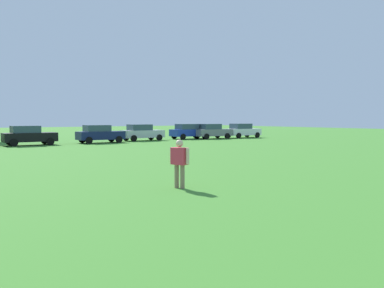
{
  "coord_description": "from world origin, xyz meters",
  "views": [
    {
      "loc": [
        -3.63,
        2.6,
        2.33
      ],
      "look_at": [
        1.57,
        10.24,
        1.74
      ],
      "focal_mm": 37.9,
      "sensor_mm": 36.0,
      "label": 1
    }
  ],
  "objects_px": {
    "parked_car_silver_4": "(142,132)",
    "parked_car_gray_6": "(212,131)",
    "parked_car_black_2": "(29,135)",
    "parked_car_white_7": "(242,131)",
    "adult_bystander": "(180,159)",
    "parked_car_navy_3": "(100,134)",
    "parked_car_blue_5": "(189,131)"
  },
  "relations": [
    {
      "from": "parked_car_navy_3",
      "to": "parked_car_blue_5",
      "type": "bearing_deg",
      "value": 6.87
    },
    {
      "from": "parked_car_silver_4",
      "to": "parked_car_blue_5",
      "type": "relative_size",
      "value": 1.0
    },
    {
      "from": "adult_bystander",
      "to": "parked_car_white_7",
      "type": "bearing_deg",
      "value": 114.28
    },
    {
      "from": "parked_car_silver_4",
      "to": "parked_car_gray_6",
      "type": "relative_size",
      "value": 1.0
    },
    {
      "from": "parked_car_navy_3",
      "to": "parked_car_silver_4",
      "type": "xyz_separation_m",
      "value": [
        5.04,
        1.19,
        0.0
      ]
    },
    {
      "from": "parked_car_white_7",
      "to": "adult_bystander",
      "type": "bearing_deg",
      "value": -134.72
    },
    {
      "from": "parked_car_gray_6",
      "to": "parked_car_blue_5",
      "type": "bearing_deg",
      "value": 156.15
    },
    {
      "from": "adult_bystander",
      "to": "parked_car_white_7",
      "type": "distance_m",
      "value": 35.23
    },
    {
      "from": "adult_bystander",
      "to": "parked_car_gray_6",
      "type": "distance_m",
      "value": 32.49
    },
    {
      "from": "parked_car_gray_6",
      "to": "parked_car_black_2",
      "type": "bearing_deg",
      "value": -179.56
    },
    {
      "from": "parked_car_black_2",
      "to": "parked_car_silver_4",
      "type": "xyz_separation_m",
      "value": [
        11.34,
        1.07,
        0.0
      ]
    },
    {
      "from": "parked_car_black_2",
      "to": "adult_bystander",
      "type": "bearing_deg",
      "value": -91.67
    },
    {
      "from": "parked_car_black_2",
      "to": "parked_car_silver_4",
      "type": "relative_size",
      "value": 1.0
    },
    {
      "from": "parked_car_black_2",
      "to": "parked_car_white_7",
      "type": "xyz_separation_m",
      "value": [
        24.05,
        -0.1,
        0.0
      ]
    },
    {
      "from": "parked_car_navy_3",
      "to": "parked_car_white_7",
      "type": "height_order",
      "value": "same"
    },
    {
      "from": "adult_bystander",
      "to": "parked_car_blue_5",
      "type": "height_order",
      "value": "parked_car_blue_5"
    },
    {
      "from": "parked_car_black_2",
      "to": "parked_car_silver_4",
      "type": "distance_m",
      "value": 11.39
    },
    {
      "from": "parked_car_black_2",
      "to": "parked_car_gray_6",
      "type": "height_order",
      "value": "same"
    },
    {
      "from": "adult_bystander",
      "to": "parked_car_black_2",
      "type": "relative_size",
      "value": 0.38
    },
    {
      "from": "parked_car_navy_3",
      "to": "parked_car_blue_5",
      "type": "height_order",
      "value": "same"
    },
    {
      "from": "parked_car_black_2",
      "to": "parked_car_white_7",
      "type": "distance_m",
      "value": 24.05
    },
    {
      "from": "adult_bystander",
      "to": "parked_car_silver_4",
      "type": "xyz_separation_m",
      "value": [
        12.08,
        26.21,
        -0.1
      ]
    },
    {
      "from": "adult_bystander",
      "to": "parked_car_white_7",
      "type": "xyz_separation_m",
      "value": [
        24.79,
        25.03,
        -0.1
      ]
    },
    {
      "from": "parked_car_blue_5",
      "to": "parked_car_white_7",
      "type": "relative_size",
      "value": 1.0
    },
    {
      "from": "parked_car_blue_5",
      "to": "parked_car_gray_6",
      "type": "distance_m",
      "value": 2.61
    },
    {
      "from": "adult_bystander",
      "to": "parked_car_navy_3",
      "type": "height_order",
      "value": "parked_car_navy_3"
    },
    {
      "from": "adult_bystander",
      "to": "parked_car_gray_6",
      "type": "bearing_deg",
      "value": 120.11
    },
    {
      "from": "parked_car_blue_5",
      "to": "parked_car_black_2",
      "type": "bearing_deg",
      "value": -176.01
    },
    {
      "from": "parked_car_black_2",
      "to": "parked_car_white_7",
      "type": "height_order",
      "value": "same"
    },
    {
      "from": "parked_car_silver_4",
      "to": "parked_car_gray_6",
      "type": "distance_m",
      "value": 8.37
    },
    {
      "from": "parked_car_navy_3",
      "to": "parked_car_silver_4",
      "type": "relative_size",
      "value": 1.0
    },
    {
      "from": "parked_car_navy_3",
      "to": "parked_car_silver_4",
      "type": "height_order",
      "value": "same"
    }
  ]
}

